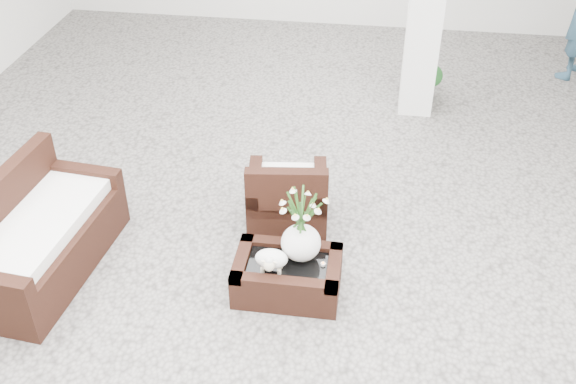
# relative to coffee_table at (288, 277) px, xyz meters

# --- Properties ---
(ground) EXTENTS (11.00, 11.00, 0.00)m
(ground) POSITION_rel_coffee_table_xyz_m (-0.08, 0.70, -0.16)
(ground) COLOR gray
(ground) RESTS_ON ground
(coffee_table) EXTENTS (0.90, 0.60, 0.31)m
(coffee_table) POSITION_rel_coffee_table_xyz_m (0.00, 0.00, 0.00)
(coffee_table) COLOR black
(coffee_table) RESTS_ON ground
(sheep_figurine) EXTENTS (0.28, 0.23, 0.21)m
(sheep_figurine) POSITION_rel_coffee_table_xyz_m (-0.12, -0.10, 0.26)
(sheep_figurine) COLOR white
(sheep_figurine) RESTS_ON coffee_table
(planter_narcissus) EXTENTS (0.44, 0.44, 0.80)m
(planter_narcissus) POSITION_rel_coffee_table_xyz_m (0.10, 0.10, 0.56)
(planter_narcissus) COLOR white
(planter_narcissus) RESTS_ON coffee_table
(tealight) EXTENTS (0.04, 0.04, 0.03)m
(tealight) POSITION_rel_coffee_table_xyz_m (0.30, 0.02, 0.17)
(tealight) COLOR white
(tealight) RESTS_ON coffee_table
(armchair) EXTENTS (0.83, 0.81, 0.80)m
(armchair) POSITION_rel_coffee_table_xyz_m (-0.14, 0.97, 0.24)
(armchair) COLOR black
(armchair) RESTS_ON ground
(loveseat) EXTENTS (0.97, 1.76, 0.90)m
(loveseat) POSITION_rel_coffee_table_xyz_m (-2.18, -0.02, 0.29)
(loveseat) COLOR black
(loveseat) RESTS_ON ground
(topiary) EXTENTS (0.42, 0.42, 1.56)m
(topiary) POSITION_rel_coffee_table_xyz_m (1.14, 3.83, 0.62)
(topiary) COLOR #164519
(topiary) RESTS_ON ground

